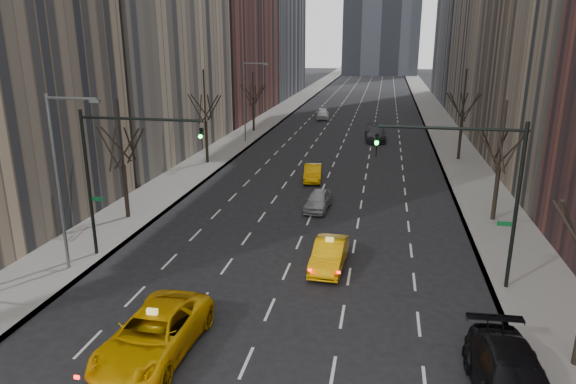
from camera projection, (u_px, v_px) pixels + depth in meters
The scene contains 18 objects.
sidewalk_left at pixel (280, 112), 83.47m from camera, with size 4.50×320.00×0.15m, color slate.
sidewalk_right at pixel (435, 116), 79.11m from camera, with size 4.50×320.00×0.15m, color slate.
tree_lw_b at pixel (123, 165), 33.45m from camera, with size 3.36×3.50×7.82m.
tree_lw_c at pixel (206, 122), 48.41m from camera, with size 3.36×3.50×8.74m.
tree_lw_d at pixel (253, 104), 65.48m from camera, with size 3.36×3.50×7.36m.
tree_rw_b at pixel (499, 167), 32.94m from camera, with size 3.36×3.50×7.82m.
tree_rw_c at pixel (462, 120), 49.79m from camera, with size 3.36×3.50×8.74m.
traffic_mast_left at pixel (115, 161), 26.77m from camera, with size 6.69×0.39×8.00m.
traffic_mast_right at pixel (481, 178), 23.54m from camera, with size 6.69×0.39×8.00m.
streetlight_near at pixel (62, 166), 25.17m from camera, with size 2.83×0.22×9.00m.
streetlight_far at pixel (247, 94), 58.10m from camera, with size 2.83×0.22×9.00m.
taxi_suv at pixel (154, 334), 19.52m from camera, with size 2.83×6.14×1.71m, color #DA9C04.
taxi_sedan at pixel (329, 254), 26.99m from camera, with size 1.56×4.48×1.48m, color #FFAF05.
silver_sedan_ahead at pixel (318, 200), 36.22m from camera, with size 1.58×3.94×1.34m, color #93969B.
parked_suv_black at pixel (513, 383), 16.74m from camera, with size 2.45×6.03×1.75m, color black.
far_taxi at pixel (313, 173), 43.57m from camera, with size 1.42×4.08×1.34m, color #E89B04.
far_suv_grey at pixel (375, 133), 60.66m from camera, with size 2.34×5.75×1.67m, color #333238.
far_car_white at pixel (323, 114), 76.66m from camera, with size 1.87×4.65×1.58m, color silver.
Camera 1 is at (4.61, -11.97, 11.67)m, focal length 32.00 mm.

